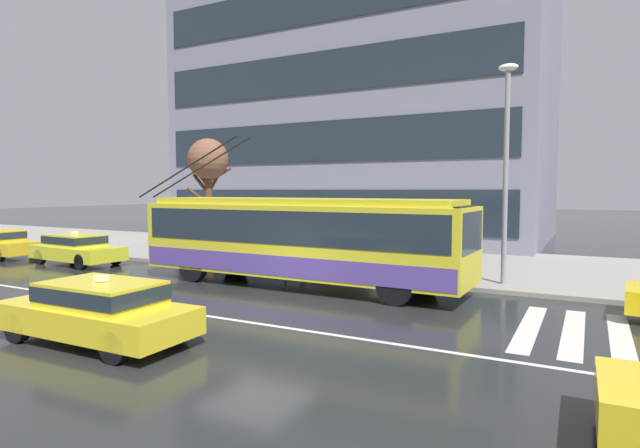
% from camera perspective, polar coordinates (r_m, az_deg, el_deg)
% --- Properties ---
extents(ground_plane, '(160.00, 160.00, 0.00)m').
position_cam_1_polar(ground_plane, '(13.67, -7.10, -9.41)').
color(ground_plane, '#232627').
extents(sidewalk_slab, '(80.00, 10.00, 0.14)m').
position_cam_1_polar(sidewalk_slab, '(22.40, 7.75, -4.04)').
color(sidewalk_slab, gray).
rests_on(sidewalk_slab, ground_plane).
extents(crosswalk_stripe_edge_near, '(0.44, 4.40, 0.01)m').
position_cam_1_polar(crosswalk_stripe_edge_near, '(12.78, 22.38, -10.59)').
color(crosswalk_stripe_edge_near, beige).
rests_on(crosswalk_stripe_edge_near, ground_plane).
extents(crosswalk_stripe_inner_a, '(0.44, 4.40, 0.01)m').
position_cam_1_polar(crosswalk_stripe_inner_a, '(12.73, 26.48, -10.76)').
color(crosswalk_stripe_inner_a, beige).
rests_on(crosswalk_stripe_inner_a, ground_plane).
extents(crosswalk_stripe_center, '(0.44, 4.40, 0.01)m').
position_cam_1_polar(crosswalk_stripe_center, '(12.75, 30.60, -10.88)').
color(crosswalk_stripe_center, beige).
rests_on(crosswalk_stripe_center, ground_plane).
extents(lane_centre_line, '(72.00, 0.14, 0.01)m').
position_cam_1_polar(lane_centre_line, '(12.73, -10.26, -10.42)').
color(lane_centre_line, silver).
rests_on(lane_centre_line, ground_plane).
extents(trolleybus, '(12.61, 2.86, 4.97)m').
position_cam_1_polar(trolleybus, '(16.56, -2.33, -1.54)').
color(trolleybus, gold).
rests_on(trolleybus, ground_plane).
extents(taxi_queued_behind_bus, '(4.38, 2.02, 1.39)m').
position_cam_1_polar(taxi_queued_behind_bus, '(23.70, -25.60, -2.41)').
color(taxi_queued_behind_bus, yellow).
rests_on(taxi_queued_behind_bus, ground_plane).
extents(taxi_oncoming_near, '(4.31, 1.82, 1.39)m').
position_cam_1_polar(taxi_oncoming_near, '(11.49, -23.56, -8.66)').
color(taxi_oncoming_near, yellow).
rests_on(taxi_oncoming_near, ground_plane).
extents(bus_shelter, '(4.07, 1.74, 2.48)m').
position_cam_1_polar(bus_shelter, '(19.32, 2.32, 0.53)').
color(bus_shelter, gray).
rests_on(bus_shelter, sidewalk_slab).
extents(pedestrian_at_shelter, '(0.51, 0.51, 1.62)m').
position_cam_1_polar(pedestrian_at_shelter, '(20.97, -1.74, -1.73)').
color(pedestrian_at_shelter, '#193449').
rests_on(pedestrian_at_shelter, sidewalk_slab).
extents(pedestrian_approaching_curb, '(1.26, 1.26, 1.97)m').
position_cam_1_polar(pedestrian_approaching_curb, '(22.30, -8.08, 0.03)').
color(pedestrian_approaching_curb, navy).
rests_on(pedestrian_approaching_curb, sidewalk_slab).
extents(street_lamp, '(0.60, 0.32, 6.90)m').
position_cam_1_polar(street_lamp, '(17.12, 20.11, 7.21)').
color(street_lamp, gray).
rests_on(street_lamp, sidewalk_slab).
extents(street_tree_bare, '(1.92, 1.92, 5.41)m').
position_cam_1_polar(street_tree_bare, '(24.83, -12.41, 6.73)').
color(street_tree_bare, brown).
rests_on(street_tree_bare, sidewalk_slab).
extents(office_tower_corner_left, '(22.19, 15.74, 22.67)m').
position_cam_1_polar(office_tower_corner_left, '(35.73, 6.00, 17.11)').
color(office_tower_corner_left, gray).
rests_on(office_tower_corner_left, ground_plane).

